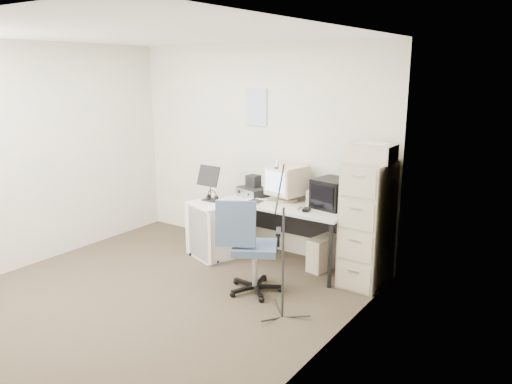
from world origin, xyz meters
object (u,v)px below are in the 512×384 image
Objects in this scene: filing_cabinet at (367,224)px; side_cart at (212,230)px; desk at (286,234)px; office_chair at (255,246)px.

filing_cabinet reaches higher than side_cart.
desk reaches higher than side_cart.
desk is 0.82m from office_chair.
filing_cabinet reaches higher than desk.
filing_cabinet is at bearing 28.67° from side_cart.
office_chair is 1.14m from side_cart.
desk is 0.92m from side_cart.
office_chair reaches higher than side_cart.
filing_cabinet is 1.88m from side_cart.
filing_cabinet is 1.34× the size of office_chair.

